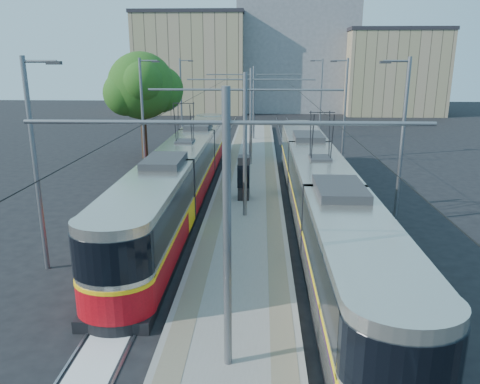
{
  "coord_description": "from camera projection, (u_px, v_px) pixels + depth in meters",
  "views": [
    {
      "loc": [
        0.78,
        -14.41,
        7.84
      ],
      "look_at": [
        -0.23,
        7.64,
        1.6
      ],
      "focal_mm": 35.0,
      "sensor_mm": 36.0,
      "label": 1
    }
  ],
  "objects": [
    {
      "name": "ground",
      "position": [
        236.0,
        297.0,
        16.02
      ],
      "size": [
        160.0,
        160.0,
        0.0
      ],
      "primitive_type": "plane",
      "color": "black",
      "rests_on": "ground"
    },
    {
      "name": "tactile_strip_left",
      "position": [
        229.0,
        173.0,
        32.34
      ],
      "size": [
        0.7,
        50.0,
        0.01
      ],
      "primitive_type": "cube",
      "color": "gray",
      "rests_on": "platform"
    },
    {
      "name": "track_arrow",
      "position": [
        105.0,
        346.0,
        13.3
      ],
      "size": [
        1.2,
        5.0,
        0.01
      ],
      "primitive_type": "cube",
      "color": "silver",
      "rests_on": "ground"
    },
    {
      "name": "catenary",
      "position": [
        249.0,
        117.0,
        28.4
      ],
      "size": [
        9.2,
        70.0,
        7.0
      ],
      "color": "slate",
      "rests_on": "platform"
    },
    {
      "name": "building_centre",
      "position": [
        295.0,
        55.0,
        74.94
      ],
      "size": [
        18.36,
        14.28,
        17.16
      ],
      "color": "gray",
      "rests_on": "ground"
    },
    {
      "name": "shelter",
      "position": [
        244.0,
        176.0,
        26.15
      ],
      "size": [
        0.68,
        1.1,
        2.42
      ],
      "rotation": [
        0.0,
        0.0,
        -0.01
      ],
      "color": "black",
      "rests_on": "platform"
    },
    {
      "name": "building_left",
      "position": [
        192.0,
        63.0,
        72.13
      ],
      "size": [
        16.32,
        12.24,
        14.71
      ],
      "color": "tan",
      "rests_on": "ground"
    },
    {
      "name": "street_lamps",
      "position": [
        251.0,
        111.0,
        35.07
      ],
      "size": [
        15.18,
        38.22,
        8.0
      ],
      "color": "slate",
      "rests_on": "ground"
    },
    {
      "name": "rails",
      "position": [
        249.0,
        177.0,
        32.36
      ],
      "size": [
        8.71,
        70.0,
        0.03
      ],
      "color": "gray",
      "rests_on": "ground"
    },
    {
      "name": "tree",
      "position": [
        146.0,
        87.0,
        37.53
      ],
      "size": [
        5.87,
        5.42,
        8.52
      ],
      "color": "#382314",
      "rests_on": "ground"
    },
    {
      "name": "tram_left",
      "position": [
        186.0,
        169.0,
        27.29
      ],
      "size": [
        2.43,
        29.38,
        5.5
      ],
      "color": "black",
      "rests_on": "ground"
    },
    {
      "name": "platform",
      "position": [
        249.0,
        175.0,
        32.32
      ],
      "size": [
        4.0,
        50.0,
        0.3
      ],
      "primitive_type": "cube",
      "color": "gray",
      "rests_on": "ground"
    },
    {
      "name": "tactile_strip_right",
      "position": [
        270.0,
        174.0,
        32.22
      ],
      "size": [
        0.7,
        50.0,
        0.01
      ],
      "primitive_type": "cube",
      "color": "gray",
      "rests_on": "platform"
    },
    {
      "name": "building_right",
      "position": [
        392.0,
        72.0,
        69.22
      ],
      "size": [
        14.28,
        10.2,
        12.26
      ],
      "color": "tan",
      "rests_on": "ground"
    },
    {
      "name": "tram_right",
      "position": [
        319.0,
        188.0,
        22.68
      ],
      "size": [
        2.43,
        29.52,
        5.5
      ],
      "color": "black",
      "rests_on": "ground"
    }
  ]
}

